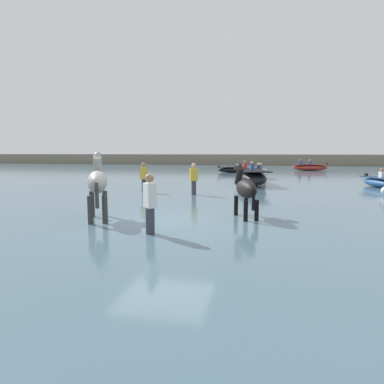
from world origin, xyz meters
name	(u,v)px	position (x,y,z in m)	size (l,w,h in m)	color
ground_plane	(165,230)	(0.00, 0.00, 0.00)	(120.00, 120.00, 0.00)	#756B56
water_surface	(215,187)	(0.00, 10.00, 0.14)	(90.00, 90.00, 0.29)	#476675
horse_lead_grey	(97,184)	(-1.78, -0.29, 1.25)	(1.17, 1.89, 2.12)	gray
horse_trailing_black	(245,190)	(2.11, 0.76, 1.05)	(0.86, 1.62, 1.78)	black
boat_distant_east	(310,167)	(7.14, 25.81, 0.60)	(3.38, 1.24, 1.09)	#BC382D
boat_distant_west	(232,170)	(-0.02, 21.19, 0.53)	(2.76, 1.80, 0.63)	black
boat_near_port	(251,177)	(1.96, 10.31, 0.70)	(2.36, 4.28, 1.30)	black
boat_far_inshore	(380,182)	(8.54, 10.26, 0.54)	(1.54, 2.75, 0.98)	#28518E
boat_mid_outer	(259,174)	(2.37, 14.76, 0.59)	(1.13, 2.86, 1.07)	silver
person_onlooker_right	(150,208)	(0.13, -1.55, 0.87)	(0.36, 0.37, 1.63)	#383842
person_onlooker_left	(194,181)	(-0.29, 5.37, 0.87)	(0.37, 0.31, 1.63)	#383842
person_spectator_far	(144,179)	(-2.68, 5.77, 0.87)	(0.25, 0.35, 1.63)	#383842
far_shoreline	(244,161)	(0.00, 39.02, 0.88)	(80.00, 2.40, 1.76)	gray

